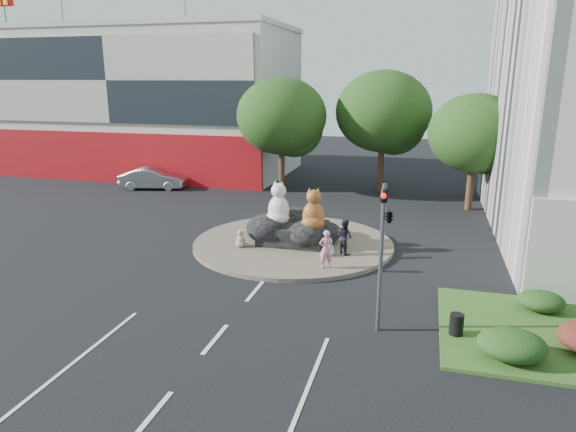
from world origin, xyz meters
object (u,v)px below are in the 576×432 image
(cat_tabby, at_px, (314,208))
(pedestrian_pink, at_px, (326,249))
(pedestrian_dark, at_px, (345,237))
(litter_bin, at_px, (456,324))
(parked_car, at_px, (153,179))
(kitten_calico, at_px, (241,238))
(kitten_white, at_px, (329,247))
(cat_white, at_px, (279,203))

(cat_tabby, height_order, pedestrian_pink, cat_tabby)
(pedestrian_dark, xyz_separation_m, litter_bin, (4.72, -6.70, -0.55))
(pedestrian_pink, relative_size, litter_bin, 2.40)
(parked_car, distance_m, litter_bin, 27.98)
(kitten_calico, xyz_separation_m, kitten_white, (4.39, -0.13, -0.02))
(cat_tabby, xyz_separation_m, kitten_calico, (-3.41, -0.92, -1.48))
(kitten_white, bearing_deg, pedestrian_dark, 21.79)
(kitten_white, relative_size, pedestrian_dark, 0.51)
(cat_white, height_order, parked_car, cat_white)
(cat_tabby, distance_m, litter_bin, 9.82)
(cat_tabby, bearing_deg, cat_white, 156.78)
(cat_tabby, relative_size, pedestrian_dark, 1.24)
(kitten_white, distance_m, litter_bin, 8.24)
(pedestrian_pink, distance_m, parked_car, 20.99)
(kitten_white, bearing_deg, kitten_calico, 165.55)
(cat_tabby, distance_m, kitten_white, 2.08)
(cat_white, bearing_deg, litter_bin, -17.17)
(cat_tabby, relative_size, kitten_white, 2.42)
(cat_tabby, distance_m, pedestrian_pink, 3.08)
(cat_white, distance_m, kitten_calico, 2.55)
(litter_bin, bearing_deg, pedestrian_dark, 125.20)
(cat_white, xyz_separation_m, kitten_white, (2.83, -1.41, -1.58))
(pedestrian_dark, relative_size, litter_bin, 2.35)
(pedestrian_dark, distance_m, parked_car, 20.13)
(kitten_white, bearing_deg, cat_white, 140.70)
(kitten_calico, relative_size, parked_car, 0.19)
(kitten_white, distance_m, pedestrian_pink, 1.66)
(pedestrian_dark, bearing_deg, litter_bin, 165.32)
(cat_tabby, bearing_deg, kitten_calico, -176.88)
(kitten_calico, bearing_deg, litter_bin, -17.82)
(kitten_white, xyz_separation_m, litter_bin, (5.37, -6.25, -0.15))
(litter_bin, bearing_deg, parked_car, 139.34)
(cat_tabby, bearing_deg, kitten_white, -58.70)
(cat_white, relative_size, kitten_white, 2.60)
(cat_white, relative_size, cat_tabby, 1.08)
(kitten_white, distance_m, pedestrian_dark, 0.88)
(parked_car, height_order, litter_bin, parked_car)
(pedestrian_pink, bearing_deg, parked_car, -67.52)
(litter_bin, bearing_deg, kitten_white, 130.66)
(cat_white, bearing_deg, pedestrian_dark, 10.31)
(cat_tabby, distance_m, parked_car, 18.50)
(litter_bin, bearing_deg, cat_tabby, 131.05)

